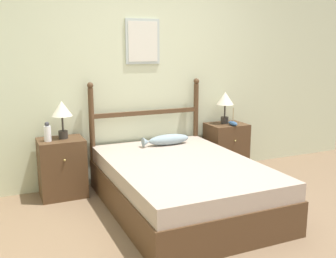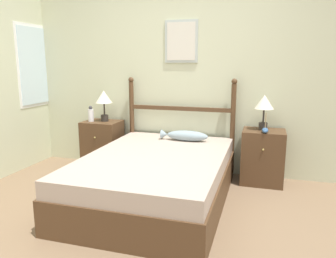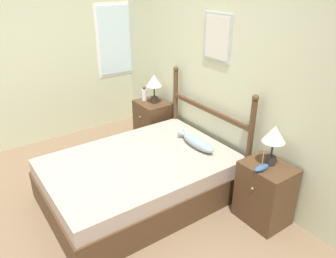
{
  "view_description": "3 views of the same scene",
  "coord_description": "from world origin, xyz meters",
  "px_view_note": "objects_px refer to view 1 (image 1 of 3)",
  "views": [
    {
      "loc": [
        -1.71,
        -2.75,
        1.62
      ],
      "look_at": [
        -0.05,
        0.97,
        0.76
      ],
      "focal_mm": 42.0,
      "sensor_mm": 36.0,
      "label": 1
    },
    {
      "loc": [
        1.0,
        -2.42,
        1.42
      ],
      "look_at": [
        -0.01,
        0.95,
        0.7
      ],
      "focal_mm": 35.0,
      "sensor_mm": 36.0,
      "label": 2
    },
    {
      "loc": [
        2.65,
        -0.87,
        2.32
      ],
      "look_at": [
        -0.02,
        1.0,
        0.77
      ],
      "focal_mm": 35.0,
      "sensor_mm": 36.0,
      "label": 3
    }
  ],
  "objects_px": {
    "table_lamp_right": "(225,101)",
    "bottle": "(47,133)",
    "nightstand_left": "(62,168)",
    "table_lamp_left": "(62,111)",
    "bed": "(182,185)",
    "model_boat": "(233,123)",
    "fish_pillow": "(167,140)",
    "nightstand_right": "(226,148)"
  },
  "relations": [
    {
      "from": "bed",
      "to": "nightstand_right",
      "type": "xyz_separation_m",
      "value": [
        1.05,
        0.84,
        0.08
      ]
    },
    {
      "from": "table_lamp_left",
      "to": "fish_pillow",
      "type": "bearing_deg",
      "value": -8.27
    },
    {
      "from": "nightstand_right",
      "to": "fish_pillow",
      "type": "height_order",
      "value": "nightstand_right"
    },
    {
      "from": "fish_pillow",
      "to": "bottle",
      "type": "bearing_deg",
      "value": 175.46
    },
    {
      "from": "nightstand_left",
      "to": "fish_pillow",
      "type": "relative_size",
      "value": 1.11
    },
    {
      "from": "nightstand_left",
      "to": "table_lamp_left",
      "type": "bearing_deg",
      "value": 28.45
    },
    {
      "from": "bed",
      "to": "model_boat",
      "type": "relative_size",
      "value": 9.0
    },
    {
      "from": "nightstand_right",
      "to": "model_boat",
      "type": "relative_size",
      "value": 2.86
    },
    {
      "from": "table_lamp_right",
      "to": "table_lamp_left",
      "type": "bearing_deg",
      "value": -179.69
    },
    {
      "from": "bed",
      "to": "bottle",
      "type": "relative_size",
      "value": 9.7
    },
    {
      "from": "table_lamp_left",
      "to": "table_lamp_right",
      "type": "bearing_deg",
      "value": 0.31
    },
    {
      "from": "bed",
      "to": "table_lamp_right",
      "type": "xyz_separation_m",
      "value": [
        1.03,
        0.87,
        0.7
      ]
    },
    {
      "from": "nightstand_left",
      "to": "model_boat",
      "type": "bearing_deg",
      "value": -3.42
    },
    {
      "from": "bed",
      "to": "fish_pillow",
      "type": "xyz_separation_m",
      "value": [
        0.14,
        0.69,
        0.31
      ]
    },
    {
      "from": "table_lamp_left",
      "to": "model_boat",
      "type": "xyz_separation_m",
      "value": [
        2.08,
        -0.14,
        -0.27
      ]
    },
    {
      "from": "nightstand_left",
      "to": "table_lamp_left",
      "type": "xyz_separation_m",
      "value": [
        0.03,
        0.02,
        0.62
      ]
    },
    {
      "from": "table_lamp_left",
      "to": "bottle",
      "type": "distance_m",
      "value": 0.27
    },
    {
      "from": "bed",
      "to": "table_lamp_right",
      "type": "bearing_deg",
      "value": 40.09
    },
    {
      "from": "nightstand_left",
      "to": "nightstand_right",
      "type": "relative_size",
      "value": 1.0
    },
    {
      "from": "table_lamp_left",
      "to": "model_boat",
      "type": "bearing_deg",
      "value": -3.98
    },
    {
      "from": "table_lamp_right",
      "to": "model_boat",
      "type": "bearing_deg",
      "value": -80.45
    },
    {
      "from": "nightstand_right",
      "to": "fish_pillow",
      "type": "bearing_deg",
      "value": -170.7
    },
    {
      "from": "bed",
      "to": "table_lamp_left",
      "type": "distance_m",
      "value": 1.5
    },
    {
      "from": "table_lamp_left",
      "to": "fish_pillow",
      "type": "xyz_separation_m",
      "value": [
        1.15,
        -0.17,
        -0.39
      ]
    },
    {
      "from": "nightstand_right",
      "to": "model_boat",
      "type": "height_order",
      "value": "model_boat"
    },
    {
      "from": "bottle",
      "to": "fish_pillow",
      "type": "relative_size",
      "value": 0.36
    },
    {
      "from": "nightstand_left",
      "to": "table_lamp_left",
      "type": "relative_size",
      "value": 1.57
    },
    {
      "from": "table_lamp_right",
      "to": "nightstand_left",
      "type": "bearing_deg",
      "value": -179.19
    },
    {
      "from": "nightstand_left",
      "to": "bottle",
      "type": "relative_size",
      "value": 3.08
    },
    {
      "from": "nightstand_left",
      "to": "table_lamp_right",
      "type": "relative_size",
      "value": 1.57
    },
    {
      "from": "table_lamp_right",
      "to": "bottle",
      "type": "height_order",
      "value": "table_lamp_right"
    },
    {
      "from": "nightstand_left",
      "to": "bottle",
      "type": "height_order",
      "value": "bottle"
    },
    {
      "from": "table_lamp_right",
      "to": "fish_pillow",
      "type": "xyz_separation_m",
      "value": [
        -0.9,
        -0.18,
        -0.39
      ]
    },
    {
      "from": "model_boat",
      "to": "nightstand_left",
      "type": "bearing_deg",
      "value": 176.58
    },
    {
      "from": "bed",
      "to": "nightstand_left",
      "type": "distance_m",
      "value": 1.35
    },
    {
      "from": "table_lamp_left",
      "to": "bottle",
      "type": "height_order",
      "value": "table_lamp_left"
    },
    {
      "from": "nightstand_left",
      "to": "table_lamp_right",
      "type": "xyz_separation_m",
      "value": [
        2.08,
        0.03,
        0.62
      ]
    },
    {
      "from": "nightstand_left",
      "to": "bottle",
      "type": "distance_m",
      "value": 0.44
    },
    {
      "from": "nightstand_left",
      "to": "table_lamp_left",
      "type": "distance_m",
      "value": 0.62
    },
    {
      "from": "table_lamp_right",
      "to": "model_boat",
      "type": "distance_m",
      "value": 0.31
    },
    {
      "from": "bottle",
      "to": "nightstand_left",
      "type": "bearing_deg",
      "value": 18.05
    },
    {
      "from": "fish_pillow",
      "to": "nightstand_left",
      "type": "bearing_deg",
      "value": 172.83
    }
  ]
}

